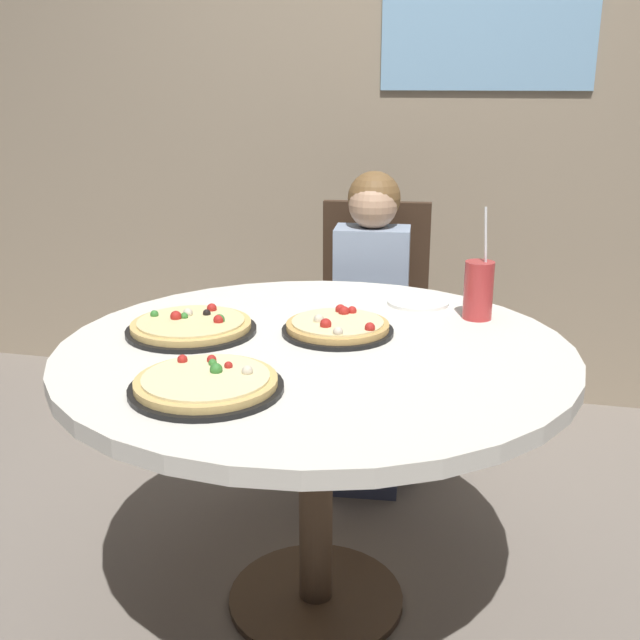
% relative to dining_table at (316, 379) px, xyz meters
% --- Properties ---
extents(ground_plane, '(8.00, 8.00, 0.00)m').
position_rel_dining_table_xyz_m(ground_plane, '(0.00, 0.00, -0.66)').
color(ground_plane, slate).
extents(wall_with_window, '(5.20, 0.14, 2.90)m').
position_rel_dining_table_xyz_m(wall_with_window, '(0.00, 1.65, 0.79)').
color(wall_with_window, gray).
rests_on(wall_with_window, ground_plane).
extents(dining_table, '(1.28, 1.28, 0.75)m').
position_rel_dining_table_xyz_m(dining_table, '(0.00, 0.00, 0.00)').
color(dining_table, silver).
rests_on(dining_table, ground_plane).
extents(chair_wooden, '(0.44, 0.44, 0.95)m').
position_rel_dining_table_xyz_m(chair_wooden, '(-0.01, 0.97, -0.13)').
color(chair_wooden, '#382619').
rests_on(chair_wooden, ground_plane).
extents(diner_child, '(0.28, 0.42, 1.08)m').
position_rel_dining_table_xyz_m(diner_child, '(0.01, 0.78, -0.18)').
color(diner_child, '#3F4766').
rests_on(diner_child, ground_plane).
extents(pizza_veggie, '(0.33, 0.33, 0.05)m').
position_rel_dining_table_xyz_m(pizza_veggie, '(-0.16, -0.34, 0.11)').
color(pizza_veggie, black).
rests_on(pizza_veggie, dining_table).
extents(pizza_cheese, '(0.34, 0.34, 0.05)m').
position_rel_dining_table_xyz_m(pizza_cheese, '(-0.34, 0.03, 0.11)').
color(pizza_cheese, black).
rests_on(pizza_cheese, dining_table).
extents(pizza_pepperoni, '(0.29, 0.29, 0.05)m').
position_rel_dining_table_xyz_m(pizza_pepperoni, '(0.03, 0.10, 0.11)').
color(pizza_pepperoni, black).
rests_on(pizza_pepperoni, dining_table).
extents(soda_cup, '(0.08, 0.08, 0.31)m').
position_rel_dining_table_xyz_m(soda_cup, '(0.38, 0.32, 0.17)').
color(soda_cup, '#B73333').
rests_on(soda_cup, dining_table).
extents(plate_small, '(0.18, 0.18, 0.01)m').
position_rel_dining_table_xyz_m(plate_small, '(0.21, 0.42, 0.10)').
color(plate_small, white).
rests_on(plate_small, dining_table).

